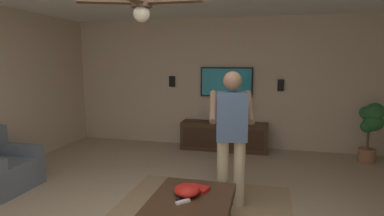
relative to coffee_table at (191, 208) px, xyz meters
name	(u,v)px	position (x,y,z in m)	size (l,w,h in m)	color
wall_back_tv	(220,83)	(3.53, 0.24, 1.01)	(0.10, 6.46, 2.61)	#C6B299
coffee_table	(191,208)	(0.00, 0.00, 0.00)	(1.00, 0.80, 0.40)	#422B1C
media_console	(224,136)	(3.19, 0.11, -0.02)	(0.45, 1.70, 0.55)	#422B1C
tv	(226,82)	(3.43, 0.11, 1.04)	(0.05, 1.05, 0.59)	black
person_standing	(232,131)	(0.79, -0.31, 0.64)	(0.60, 0.60, 1.64)	#C6B793
potted_plant_tall	(371,124)	(2.96, -2.45, 0.40)	(0.39, 0.37, 1.06)	#9E6B4C
bowl	(187,190)	(0.06, 0.05, 0.16)	(0.26, 0.26, 0.12)	red
remote_white	(183,202)	(-0.11, 0.05, 0.12)	(0.15, 0.04, 0.02)	white
remote_black	(179,197)	(-0.02, 0.11, 0.12)	(0.15, 0.04, 0.02)	black
book	(198,189)	(0.21, -0.03, 0.12)	(0.22, 0.16, 0.04)	red
vase_round	(224,117)	(3.21, 0.12, 0.36)	(0.22, 0.22, 0.22)	teal
wall_speaker_left	(281,85)	(3.45, -0.95, 1.00)	(0.06, 0.12, 0.22)	black
wall_speaker_right	(172,81)	(3.45, 1.26, 1.04)	(0.06, 0.12, 0.22)	black
ceiling_fan	(140,6)	(0.03, 0.50, 1.98)	(1.18, 1.18, 0.46)	#4C3828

